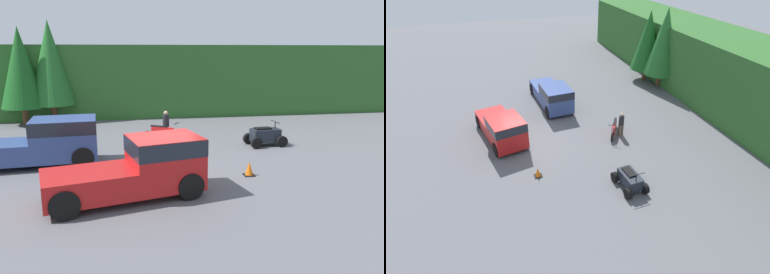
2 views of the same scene
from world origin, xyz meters
TOP-DOWN VIEW (x-y plane):
  - ground_plane at (0.00, 0.00)m, footprint 80.00×80.00m
  - hillside_backdrop at (0.00, 16.00)m, footprint 44.00×6.00m
  - tree_left at (-7.75, 12.39)m, footprint 2.74×2.74m
  - tree_mid_left at (-6.04, 12.93)m, footprint 2.94×2.94m
  - pickup_truck_red at (-0.76, -1.35)m, footprint 5.38×3.11m
  - pickup_truck_second at (-4.73, 2.84)m, footprint 5.95×2.48m
  - dirt_bike at (0.59, 5.76)m, footprint 2.02×1.30m
  - quad_atv at (5.70, 4.47)m, footprint 2.03×1.37m
  - rider_person at (0.82, 6.15)m, footprint 0.44×0.44m
  - traffic_cone at (3.42, 0.07)m, footprint 0.42×0.42m

SIDE VIEW (x-z plane):
  - ground_plane at x=0.00m, z-range 0.00..0.00m
  - traffic_cone at x=3.42m, z-range -0.02..0.53m
  - dirt_bike at x=0.59m, z-range -0.10..1.04m
  - quad_atv at x=5.70m, z-range -0.14..1.09m
  - rider_person at x=0.82m, z-range 0.07..1.72m
  - pickup_truck_red at x=-0.76m, z-range 0.05..2.01m
  - pickup_truck_second at x=-4.73m, z-range 0.05..2.01m
  - hillside_backdrop at x=0.00m, z-range 0.00..5.11m
  - tree_left at x=-7.75m, z-range 0.55..6.77m
  - tree_mid_left at x=-6.04m, z-range 0.59..7.27m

